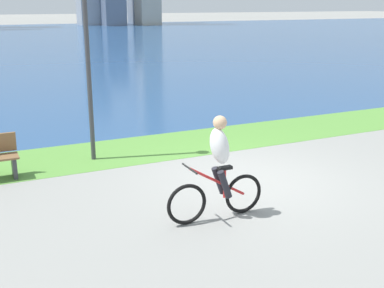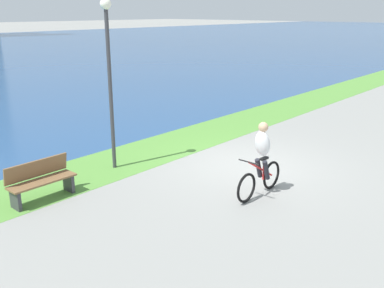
{
  "view_description": "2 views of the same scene",
  "coord_description": "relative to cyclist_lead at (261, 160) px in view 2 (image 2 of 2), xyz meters",
  "views": [
    {
      "loc": [
        -4.92,
        -7.74,
        3.4
      ],
      "look_at": [
        -1.2,
        0.17,
        0.85
      ],
      "focal_mm": 45.41,
      "sensor_mm": 36.0,
      "label": 1
    },
    {
      "loc": [
        -9.34,
        -6.21,
        4.06
      ],
      "look_at": [
        -1.68,
        0.55,
        0.9
      ],
      "focal_mm": 40.46,
      "sensor_mm": 36.0,
      "label": 2
    }
  ],
  "objects": [
    {
      "name": "ground_plane",
      "position": [
        1.43,
        1.3,
        -0.84
      ],
      "size": [
        300.0,
        300.0,
        0.0
      ],
      "primitive_type": "plane",
      "color": "gray"
    },
    {
      "name": "grass_strip_bayside",
      "position": [
        1.43,
        4.22,
        -0.84
      ],
      "size": [
        120.0,
        2.22,
        0.01
      ],
      "primitive_type": "cube",
      "color": "#59933D",
      "rests_on": "ground"
    },
    {
      "name": "cyclist_lead",
      "position": [
        0.0,
        0.0,
        0.0
      ],
      "size": [
        1.72,
        0.52,
        1.72
      ],
      "color": "black",
      "rests_on": "ground"
    },
    {
      "name": "bench_near_path",
      "position": [
        -3.45,
        3.52,
        -0.39
      ],
      "size": [
        1.5,
        0.47,
        0.9
      ],
      "color": "brown",
      "rests_on": "ground"
    },
    {
      "name": "lamppost_tall",
      "position": [
        -1.07,
        3.93,
        1.96
      ],
      "size": [
        0.28,
        0.28,
        4.35
      ],
      "color": "#38383D",
      "rests_on": "ground"
    }
  ]
}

